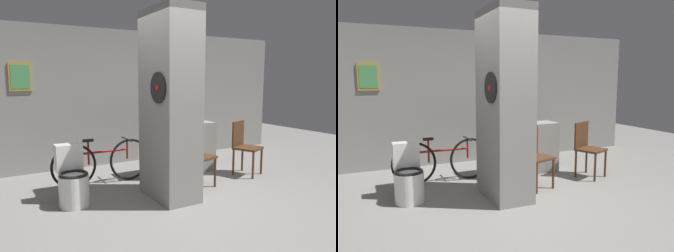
# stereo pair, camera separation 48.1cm
# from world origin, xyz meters

# --- Properties ---
(ground_plane) EXTENTS (14.00, 14.00, 0.00)m
(ground_plane) POSITION_xyz_m (0.00, 0.00, 0.00)
(ground_plane) COLOR gray
(wall_back) EXTENTS (8.00, 0.09, 2.60)m
(wall_back) POSITION_xyz_m (-0.00, 2.63, 1.30)
(wall_back) COLOR gray
(wall_back) RESTS_ON ground_plane
(pillar_center) EXTENTS (0.55, 0.92, 2.60)m
(pillar_center) POSITION_xyz_m (0.07, 0.46, 1.30)
(pillar_center) COLOR gray
(pillar_center) RESTS_ON ground_plane
(counter_shelf) EXTENTS (1.28, 0.44, 0.89)m
(counter_shelf) POSITION_xyz_m (0.83, 1.42, 0.44)
(counter_shelf) COLOR gray
(counter_shelf) RESTS_ON ground_plane
(toilet) EXTENTS (0.39, 0.55, 0.79)m
(toilet) POSITION_xyz_m (-1.20, 0.82, 0.33)
(toilet) COLOR white
(toilet) RESTS_ON ground_plane
(chair_near_pillar) EXTENTS (0.52, 0.52, 0.93)m
(chair_near_pillar) POSITION_xyz_m (0.64, 0.66, 0.53)
(chair_near_pillar) COLOR #4C2D19
(chair_near_pillar) RESTS_ON ground_plane
(chair_by_doorway) EXTENTS (0.54, 0.54, 0.93)m
(chair_by_doorway) POSITION_xyz_m (1.76, 0.79, 0.53)
(chair_by_doorway) COLOR #4C2D19
(chair_by_doorway) RESTS_ON ground_plane
(bicycle) EXTENTS (1.61, 0.42, 0.75)m
(bicycle) POSITION_xyz_m (-0.57, 1.45, 0.36)
(bicycle) COLOR black
(bicycle) RESTS_ON ground_plane
(bottle_tall) EXTENTS (0.07, 0.07, 0.30)m
(bottle_tall) POSITION_xyz_m (0.62, 1.46, 1.00)
(bottle_tall) COLOR #19598C
(bottle_tall) RESTS_ON counter_shelf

